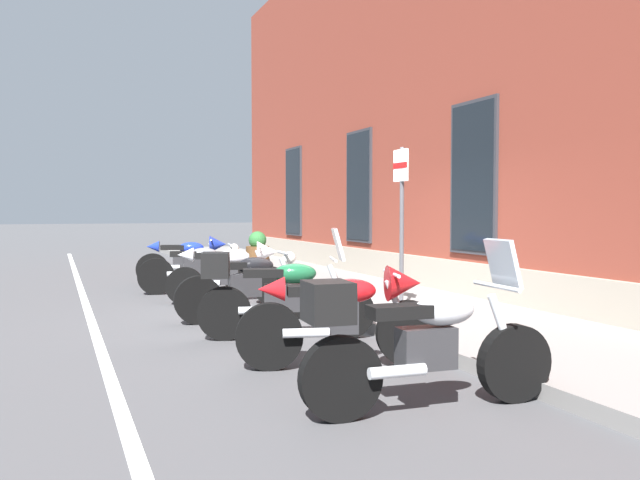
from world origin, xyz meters
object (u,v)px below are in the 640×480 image
(motorcycle_green_touring, at_px, (277,293))
(motorcycle_grey_naked, at_px, (199,268))
(parking_sign, at_px, (401,205))
(motorcycle_white_sport, at_px, (233,270))
(motorcycle_silver_touring, at_px, (418,341))
(barrel_planter, at_px, (258,254))
(motorcycle_blue_sport, at_px, (190,258))
(motorcycle_black_naked, at_px, (250,287))
(motorcycle_red_sport, at_px, (347,312))

(motorcycle_green_touring, bearing_deg, motorcycle_grey_naked, 179.64)
(motorcycle_grey_naked, xyz_separation_m, parking_sign, (4.16, 1.94, 1.15))
(motorcycle_white_sport, xyz_separation_m, motorcycle_green_touring, (3.05, -0.25, -0.01))
(motorcycle_grey_naked, bearing_deg, motorcycle_silver_touring, 0.54)
(parking_sign, xyz_separation_m, barrel_planter, (-6.07, -0.22, -1.07))
(motorcycle_white_sport, relative_size, parking_sign, 0.87)
(motorcycle_blue_sport, relative_size, motorcycle_black_naked, 0.98)
(motorcycle_blue_sport, bearing_deg, motorcycle_silver_touring, -0.25)
(motorcycle_blue_sport, bearing_deg, motorcycle_green_touring, -1.33)
(motorcycle_green_touring, relative_size, motorcycle_silver_touring, 0.97)
(motorcycle_black_naked, xyz_separation_m, motorcycle_green_touring, (1.33, -0.05, 0.07))
(motorcycle_grey_naked, relative_size, motorcycle_red_sport, 1.10)
(motorcycle_white_sport, distance_m, parking_sign, 3.29)
(motorcycle_green_touring, xyz_separation_m, barrel_planter, (-6.52, 1.75, 0.00))
(barrel_planter, bearing_deg, motorcycle_blue_sport, -74.42)
(parking_sign, bearing_deg, motorcycle_silver_touring, -27.95)
(motorcycle_black_naked, height_order, motorcycle_silver_touring, motorcycle_silver_touring)
(motorcycle_grey_naked, relative_size, motorcycle_silver_touring, 1.03)
(motorcycle_black_naked, relative_size, barrel_planter, 2.20)
(motorcycle_red_sport, distance_m, barrel_planter, 8.26)
(motorcycle_green_touring, bearing_deg, motorcycle_black_naked, 178.05)
(motorcycle_silver_touring, bearing_deg, motorcycle_green_touring, -178.11)
(motorcycle_grey_naked, distance_m, motorcycle_silver_touring, 7.69)
(motorcycle_grey_naked, distance_m, barrel_planter, 2.57)
(motorcycle_black_naked, relative_size, motorcycle_green_touring, 0.99)
(motorcycle_black_naked, distance_m, motorcycle_green_touring, 1.33)
(motorcycle_grey_naked, height_order, motorcycle_silver_touring, motorcycle_silver_touring)
(motorcycle_white_sport, height_order, barrel_planter, barrel_planter)
(motorcycle_green_touring, bearing_deg, barrel_planter, 164.97)
(motorcycle_green_touring, relative_size, motorcycle_red_sport, 1.03)
(motorcycle_green_touring, height_order, motorcycle_silver_touring, motorcycle_green_touring)
(motorcycle_red_sport, height_order, barrel_planter, barrel_planter)
(motorcycle_grey_naked, height_order, motorcycle_white_sport, motorcycle_white_sport)
(motorcycle_black_naked, bearing_deg, motorcycle_red_sport, 2.89)
(motorcycle_grey_naked, relative_size, barrel_planter, 2.35)
(motorcycle_white_sport, bearing_deg, motorcycle_silver_touring, -1.43)
(motorcycle_red_sport, bearing_deg, barrel_planter, 169.12)
(motorcycle_white_sport, xyz_separation_m, motorcycle_silver_touring, (6.12, -0.15, -0.01))
(motorcycle_green_touring, distance_m, motorcycle_silver_touring, 3.07)
(motorcycle_white_sport, relative_size, motorcycle_green_touring, 0.96)
(motorcycle_red_sport, height_order, parking_sign, parking_sign)
(barrel_planter, bearing_deg, parking_sign, 2.07)
(motorcycle_blue_sport, height_order, motorcycle_grey_naked, motorcycle_blue_sport)
(barrel_planter, bearing_deg, motorcycle_red_sport, -10.88)
(motorcycle_grey_naked, height_order, barrel_planter, barrel_planter)
(motorcycle_silver_touring, relative_size, barrel_planter, 2.28)
(motorcycle_blue_sport, height_order, barrel_planter, barrel_planter)
(motorcycle_grey_naked, height_order, motorcycle_green_touring, motorcycle_green_touring)
(motorcycle_green_touring, distance_m, parking_sign, 2.29)
(motorcycle_white_sport, distance_m, motorcycle_green_touring, 3.06)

